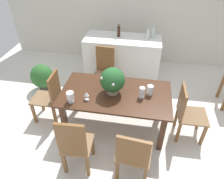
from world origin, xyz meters
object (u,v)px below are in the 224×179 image
object	(u,v)px
wine_bottle_amber	(153,32)
dining_table	(115,98)
chair_far_left	(104,70)
chair_near_left	(75,144)
kitchen_counter	(122,58)
wine_glass	(86,94)
chair_near_right	(133,154)
wine_bottle_dark	(148,35)
crystal_vase_center_near	(142,92)
chair_foot_end	(187,111)
crystal_vase_left	(70,96)
potted_plant_floor	(42,77)
flower_centerpiece	(112,81)
crystal_vase_right	(150,89)
wine_bottle_clear	(119,31)
chair_head_end	(50,96)

from	to	relation	value
wine_bottle_amber	dining_table	bearing A→B (deg)	-106.80
chair_far_left	wine_bottle_amber	world-z (taller)	wine_bottle_amber
chair_near_left	kitchen_counter	size ratio (longest dim) A/B	0.63
wine_glass	chair_near_right	bearing A→B (deg)	-41.79
chair_near_left	wine_glass	distance (m)	0.77
kitchen_counter	wine_bottle_dark	size ratio (longest dim) A/B	7.12
crystal_vase_center_near	chair_near_left	bearing A→B (deg)	-131.28
chair_foot_end	kitchen_counter	world-z (taller)	kitchen_counter
crystal_vase_left	crystal_vase_center_near	distance (m)	1.09
chair_near_right	kitchen_counter	xyz separation A→B (m)	(-0.49, 2.55, -0.03)
chair_near_left	potted_plant_floor	bearing A→B (deg)	-56.15
kitchen_counter	potted_plant_floor	size ratio (longest dim) A/B	2.77
chair_foot_end	dining_table	bearing A→B (deg)	88.81
chair_near_left	crystal_vase_left	xyz separation A→B (m)	(-0.24, 0.63, 0.29)
flower_centerpiece	kitchen_counter	distance (m)	1.66
wine_bottle_dark	crystal_vase_right	bearing A→B (deg)	-85.75
crystal_vase_right	flower_centerpiece	bearing A→B (deg)	-175.18
chair_near_right	wine_bottle_clear	distance (m)	2.74
dining_table	crystal_vase_left	size ratio (longest dim) A/B	10.00
chair_far_left	chair_near_right	bearing A→B (deg)	-63.80
crystal_vase_right	potted_plant_floor	xyz separation A→B (m)	(-2.26, 0.76, -0.52)
chair_foot_end	wine_bottle_clear	bearing A→B (deg)	38.03
chair_near_left	crystal_vase_right	xyz separation A→B (m)	(0.93, 1.01, 0.28)
flower_centerpiece	potted_plant_floor	xyz separation A→B (m)	(-1.67, 0.81, -0.65)
chair_near_right	wine_bottle_dark	size ratio (longest dim) A/B	4.06
potted_plant_floor	chair_near_right	bearing A→B (deg)	-39.91
kitchen_counter	crystal_vase_left	bearing A→B (deg)	-105.53
chair_near_left	potted_plant_floor	world-z (taller)	chair_near_left
chair_near_left	crystal_vase_center_near	bearing A→B (deg)	-134.38
chair_near_left	crystal_vase_right	size ratio (longest dim) A/B	6.22
chair_head_end	dining_table	bearing A→B (deg)	88.84
wine_glass	wine_bottle_dark	world-z (taller)	wine_bottle_dark
chair_near_left	chair_foot_end	bearing A→B (deg)	-151.47
dining_table	chair_far_left	size ratio (longest dim) A/B	1.75
wine_glass	wine_bottle_clear	size ratio (longest dim) A/B	0.51
chair_near_left	potted_plant_floor	size ratio (longest dim) A/B	1.74
crystal_vase_right	wine_bottle_clear	distance (m)	1.78
chair_foot_end	kitchen_counter	bearing A→B (deg)	36.93
chair_near_left	crystal_vase_center_near	size ratio (longest dim) A/B	5.61
chair_head_end	wine_bottle_dark	distance (m)	2.34
chair_near_left	potted_plant_floor	xyz separation A→B (m)	(-1.33, 1.77, -0.24)
chair_head_end	wine_bottle_clear	size ratio (longest dim) A/B	3.48
wine_bottle_clear	wine_bottle_dark	xyz separation A→B (m)	(0.62, -0.01, -0.02)
chair_foot_end	flower_centerpiece	bearing A→B (deg)	88.38
crystal_vase_left	wine_bottle_amber	size ratio (longest dim) A/B	0.60
chair_far_left	chair_foot_end	bearing A→B (deg)	-27.92
wine_bottle_dark	crystal_vase_center_near	bearing A→B (deg)	-90.10
flower_centerpiece	wine_bottle_dark	bearing A→B (deg)	74.00
chair_head_end	crystal_vase_right	world-z (taller)	chair_head_end
crystal_vase_left	wine_bottle_dark	bearing A→B (deg)	61.95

